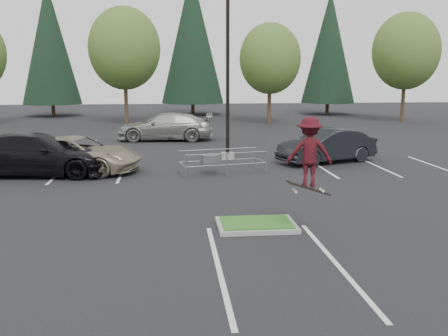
{
  "coord_description": "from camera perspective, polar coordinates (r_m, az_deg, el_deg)",
  "views": [
    {
      "loc": [
        -2.37,
        -14.07,
        4.3
      ],
      "look_at": [
        -0.76,
        1.5,
        1.44
      ],
      "focal_mm": 42.0,
      "sensor_mm": 36.0,
      "label": 1
    }
  ],
  "objects": [
    {
      "name": "stall_lines",
      "position": [
        20.57,
        -2.93,
        -1.71
      ],
      "size": [
        22.62,
        17.6,
        0.01
      ],
      "color": "silver",
      "rests_on": "ground"
    },
    {
      "name": "conif_c",
      "position": [
        56.07,
        11.39,
        12.76
      ],
      "size": [
        5.5,
        5.5,
        12.5
      ],
      "color": "#38281C",
      "rests_on": "ground"
    },
    {
      "name": "grass_median",
      "position": [
        14.88,
        3.54,
        -6.15
      ],
      "size": [
        2.2,
        1.6,
        0.16
      ],
      "color": "gray",
      "rests_on": "ground"
    },
    {
      "name": "light_pole",
      "position": [
        26.23,
        0.41,
        10.92
      ],
      "size": [
        0.7,
        0.6,
        10.12
      ],
      "color": "gray",
      "rests_on": "ground"
    },
    {
      "name": "decid_d",
      "position": [
        48.87,
        19.15,
        11.68
      ],
      "size": [
        5.76,
        5.76,
        9.43
      ],
      "color": "#38281C",
      "rests_on": "ground"
    },
    {
      "name": "conif_b",
      "position": [
        54.73,
        -3.49,
        14.05
      ],
      "size": [
        6.38,
        6.38,
        14.5
      ],
      "color": "#38281C",
      "rests_on": "ground"
    },
    {
      "name": "car_far_silver",
      "position": [
        33.9,
        -6.33,
        4.51
      ],
      "size": [
        6.26,
        2.96,
        1.76
      ],
      "primitive_type": "imported",
      "rotation": [
        0.0,
        0.0,
        4.63
      ],
      "color": "gray",
      "rests_on": "ground"
    },
    {
      "name": "car_l_tan",
      "position": [
        23.78,
        -15.82,
        1.45
      ],
      "size": [
        6.14,
        4.17,
        1.56
      ],
      "primitive_type": "imported",
      "rotation": [
        0.0,
        0.0,
        1.26
      ],
      "color": "gray",
      "rests_on": "ground"
    },
    {
      "name": "decid_c",
      "position": [
        44.7,
        5.0,
        11.54
      ],
      "size": [
        5.12,
        5.12,
        8.38
      ],
      "color": "#38281C",
      "rests_on": "ground"
    },
    {
      "name": "decid_b",
      "position": [
        44.78,
        -10.79,
        12.41
      ],
      "size": [
        5.89,
        5.89,
        9.64
      ],
      "color": "#38281C",
      "rests_on": "ground"
    },
    {
      "name": "car_r_charc",
      "position": [
        25.79,
        11.14,
        2.39
      ],
      "size": [
        5.2,
        3.44,
        1.62
      ],
      "primitive_type": "imported",
      "rotation": [
        0.0,
        0.0,
        5.1
      ],
      "color": "black",
      "rests_on": "ground"
    },
    {
      "name": "cart_corral",
      "position": [
        22.36,
        -1.17,
        0.93
      ],
      "size": [
        3.78,
        2.0,
        1.02
      ],
      "rotation": [
        0.0,
        0.0,
        0.21
      ],
      "color": "gray",
      "rests_on": "ground"
    },
    {
      "name": "car_l_black",
      "position": [
        23.45,
        -19.72,
        1.39
      ],
      "size": [
        6.4,
        3.17,
        1.79
      ],
      "primitive_type": "imported",
      "rotation": [
        0.0,
        0.0,
        1.46
      ],
      "color": "black",
      "rests_on": "ground"
    },
    {
      "name": "skateboarder",
      "position": [
        13.7,
        9.29,
        1.68
      ],
      "size": [
        1.24,
        0.81,
        2.07
      ],
      "rotation": [
        0.0,
        0.0,
        3.02
      ],
      "color": "black",
      "rests_on": "ground"
    },
    {
      "name": "ground",
      "position": [
        14.9,
        3.54,
        -6.44
      ],
      "size": [
        120.0,
        120.0,
        0.0
      ],
      "primitive_type": "plane",
      "color": "black",
      "rests_on": "ground"
    },
    {
      "name": "conif_a",
      "position": [
        55.38,
        -18.47,
        12.73
      ],
      "size": [
        5.72,
        5.72,
        13.0
      ],
      "color": "#38281C",
      "rests_on": "ground"
    }
  ]
}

